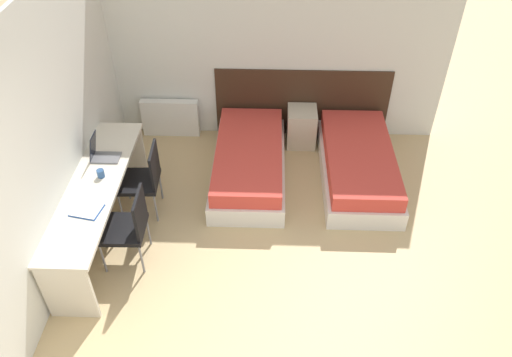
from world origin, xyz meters
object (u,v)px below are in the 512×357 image
at_px(nightstand, 301,127).
at_px(chair_near_notebook, 128,225).
at_px(bed_near_window, 249,162).
at_px(chair_near_laptop, 144,177).
at_px(bed_near_door, 358,165).
at_px(laptop, 102,154).

relative_size(nightstand, chair_near_notebook, 0.59).
height_order(nightstand, chair_near_notebook, chair_near_notebook).
height_order(bed_near_window, nightstand, nightstand).
relative_size(bed_near_window, chair_near_laptop, 2.12).
relative_size(bed_near_window, chair_near_notebook, 2.12).
bearing_deg(chair_near_notebook, bed_near_door, 28.27).
bearing_deg(nightstand, laptop, -149.24).
xyz_separation_m(bed_near_door, nightstand, (-0.71, 0.76, 0.05)).
bearing_deg(chair_near_notebook, laptop, 117.36).
relative_size(nightstand, chair_near_laptop, 0.59).
distance_m(bed_near_window, bed_near_door, 1.41).
height_order(chair_near_notebook, laptop, laptop).
relative_size(chair_near_notebook, laptop, 2.82).
xyz_separation_m(bed_near_window, laptop, (-1.64, -0.64, 0.58)).
distance_m(chair_near_laptop, laptop, 0.54).
distance_m(nightstand, chair_near_notebook, 2.94).
bearing_deg(bed_near_door, chair_near_notebook, -150.59).
distance_m(chair_near_notebook, laptop, 0.99).
xyz_separation_m(bed_near_door, chair_near_laptop, (-2.60, -0.70, 0.29)).
relative_size(bed_near_window, nightstand, 3.56).
bearing_deg(chair_near_notebook, bed_near_window, 49.77).
height_order(bed_near_window, chair_near_notebook, chair_near_notebook).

